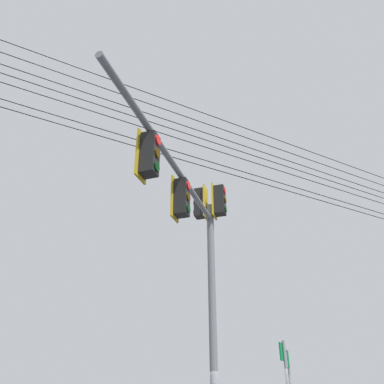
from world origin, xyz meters
The scene contains 2 objects.
signal_mast_assembly centered at (-0.94, -1.19, 5.49)m, with size 1.60×6.60×7.60m.
overhead_wire_span centered at (-1.75, -0.68, 9.24)m, with size 22.79×18.19×2.67m.
Camera 1 is at (0.36, -10.50, 1.61)m, focal length 38.24 mm.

